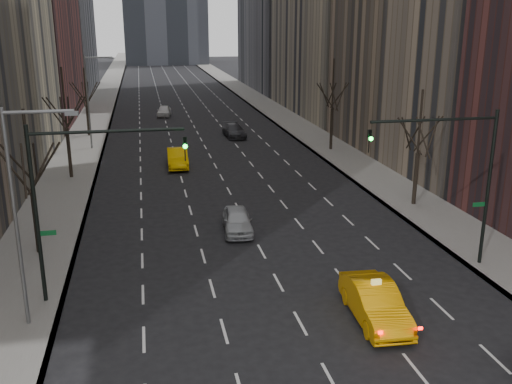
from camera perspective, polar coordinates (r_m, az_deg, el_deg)
sidewalk_left at (r=83.79m, az=-15.55°, el=7.73°), size 4.50×320.00×0.15m
sidewalk_right at (r=85.53m, az=1.20°, el=8.50°), size 4.50×320.00×0.15m
tree_lw_b at (r=32.38m, az=-21.47°, el=0.27°), size 3.36×3.50×7.82m
tree_lw_c at (r=47.75m, az=-18.38°, el=5.96°), size 3.36×3.50×8.74m
tree_lw_d at (r=65.52m, az=-16.58°, el=8.39°), size 3.36×3.50×7.36m
tree_rw_b at (r=39.99m, az=15.86°, el=3.76°), size 3.36×3.50×7.82m
tree_rw_c at (r=56.27m, az=7.62°, el=8.16°), size 3.36×3.50×8.74m
traffic_mast_left at (r=25.75m, az=-17.73°, el=0.72°), size 6.69×0.39×8.00m
traffic_mast_right at (r=29.71m, az=19.74°, el=2.59°), size 6.69×0.39×8.00m
streetlight_near at (r=24.09m, az=-22.32°, el=-0.50°), size 2.83×0.22×9.00m
streetlight_far at (r=58.24m, az=-16.16°, el=9.52°), size 2.83×0.22×9.00m
taxi_sedan at (r=25.06m, az=11.81°, el=-10.74°), size 1.99×5.11×1.66m
silver_sedan_ahead at (r=34.40m, az=-1.87°, el=-2.87°), size 2.02×4.32×1.43m
far_taxi at (r=50.25m, az=-7.85°, el=3.39°), size 1.83×4.98×1.63m
far_suv_grey at (r=63.12m, az=-2.21°, el=6.15°), size 2.25×5.00×1.42m
far_car_white at (r=78.30m, az=-9.18°, el=8.01°), size 2.26×4.43×1.44m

